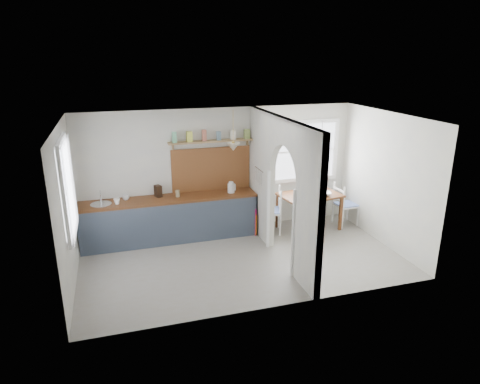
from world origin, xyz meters
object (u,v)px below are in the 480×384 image
object	(u,v)px
dining_table	(309,211)
chair_right	(346,204)
vase	(304,187)
kettle	(231,187)
chair_left	(270,210)

from	to	relation	value
dining_table	chair_right	size ratio (longest dim) A/B	1.33
chair_right	vase	bearing A→B (deg)	70.20
chair_right	kettle	xyz separation A→B (m)	(-2.55, 0.26, 0.54)
dining_table	chair_left	distance (m)	0.88
chair_right	kettle	distance (m)	2.62
vase	chair_right	bearing A→B (deg)	-16.38
dining_table	chair_left	size ratio (longest dim) A/B	1.28
chair_left	vase	size ratio (longest dim) A/B	6.01
kettle	vase	bearing A→B (deg)	-17.29
kettle	vase	world-z (taller)	kettle
chair_right	vase	world-z (taller)	same
dining_table	vase	world-z (taller)	vase
chair_left	vase	world-z (taller)	chair_left
chair_right	dining_table	bearing A→B (deg)	85.84
chair_left	chair_right	world-z (taller)	chair_left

